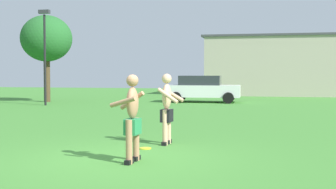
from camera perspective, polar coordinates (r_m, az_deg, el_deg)
ground_plane at (r=9.34m, az=-5.91°, el=-8.16°), size 80.00×80.00×0.00m
player_near at (r=8.89m, az=-4.55°, el=-2.70°), size 0.61×0.73×1.73m
player_in_black at (r=11.07m, az=-0.13°, el=-1.59°), size 0.61×0.70×1.74m
frisbee at (r=10.54m, az=-2.88°, el=-6.81°), size 0.27×0.27×0.03m
car_white_mid_lot at (r=26.78m, az=4.40°, el=0.78°), size 4.34×2.11×1.58m
lamp_post at (r=25.09m, az=-15.32°, el=5.92°), size 0.60×0.24×5.10m
outbuilding_behind_lot at (r=36.13m, az=14.08°, el=3.57°), size 11.81×5.18×4.59m
tree_left_field at (r=28.04m, az=-15.12°, el=6.79°), size 3.04×3.04×5.17m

